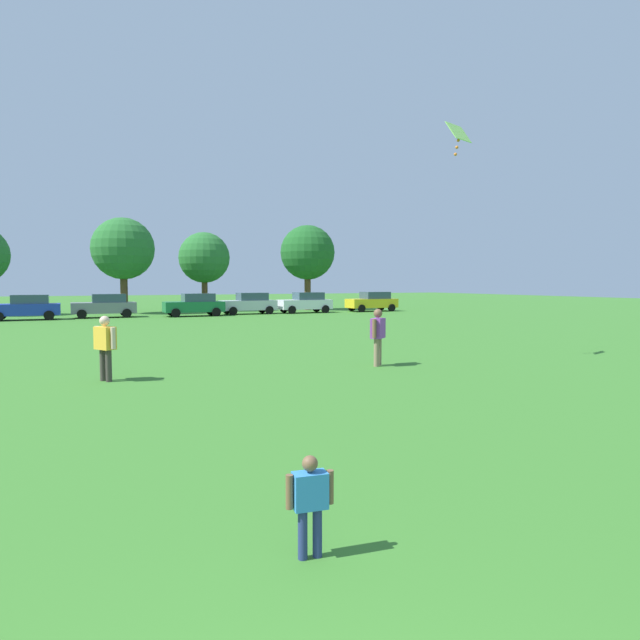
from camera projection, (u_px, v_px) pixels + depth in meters
The scene contains 14 objects.
ground_plane at pixel (85, 331), 28.73m from camera, with size 160.00×160.00×0.00m, color #387528.
child_kite_flyer at pixel (310, 497), 5.03m from camera, with size 0.45×0.21×0.95m.
adult_bystander at pixel (378, 332), 16.59m from camera, with size 0.64×0.61×1.72m.
bystander_near_trees at pixel (105, 343), 14.01m from camera, with size 0.54×0.70×1.67m.
kite at pixel (458, 135), 17.36m from camera, with size 1.01×0.71×1.03m.
parked_car_blue_0 at pixel (26, 307), 36.70m from camera, with size 4.30×2.02×1.68m.
parked_car_gray_1 at pixel (105, 306), 39.28m from camera, with size 4.30×2.02×1.68m.
parked_car_green_2 at pixel (195, 305), 40.87m from camera, with size 4.30×2.02×1.68m.
parked_car_silver_3 at pixel (249, 303), 43.61m from camera, with size 4.30×2.02×1.68m.
parked_car_white_4 at pixel (306, 302), 45.28m from camera, with size 4.30×2.02×1.68m.
parked_car_yellow_5 at pixel (372, 301), 47.70m from camera, with size 4.30×2.02×1.68m.
tree_center at pixel (123, 249), 43.74m from camera, with size 4.88×4.88×7.60m.
tree_right at pixel (204, 258), 47.90m from camera, with size 4.38×4.38×6.83m.
tree_far_right at pixel (308, 253), 49.75m from camera, with size 4.89×4.89×7.62m.
Camera 1 is at (-0.63, -1.11, 2.52)m, focal length 31.09 mm.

